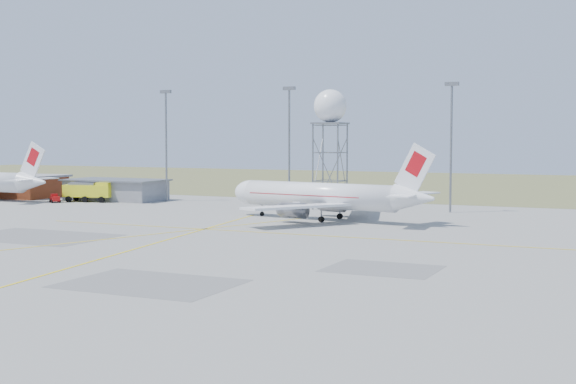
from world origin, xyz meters
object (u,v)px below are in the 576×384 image
at_px(radar_tower, 330,142).
at_px(airliner_main, 323,196).
at_px(baggage_tug, 55,199).
at_px(fire_truck, 90,192).

bearing_deg(radar_tower, airliner_main, -71.54).
relative_size(airliner_main, baggage_tug, 13.11).
bearing_deg(baggage_tug, radar_tower, 45.12).
distance_m(radar_tower, fire_truck, 46.62).
bearing_deg(fire_truck, baggage_tug, -151.03).
bearing_deg(radar_tower, fire_truck, -173.94).
xyz_separation_m(airliner_main, radar_tower, (-5.57, 16.68, 7.63)).
bearing_deg(radar_tower, baggage_tug, -169.88).
bearing_deg(baggage_tug, airliner_main, 27.09).
height_order(airliner_main, baggage_tug, airliner_main).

